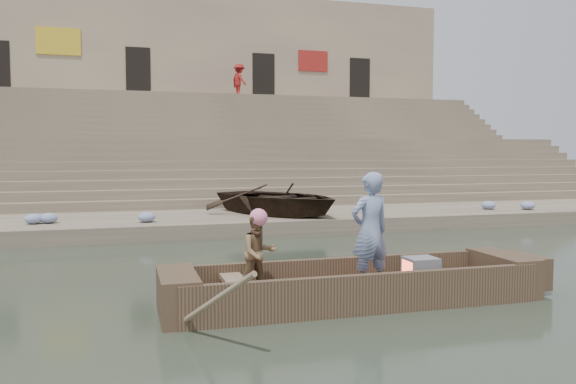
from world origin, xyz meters
name	(u,v)px	position (x,y,z in m)	size (l,w,h in m)	color
ground	(315,296)	(0.00, 0.00, 0.00)	(120.00, 120.00, 0.00)	#263125
lower_landing	(226,222)	(0.00, 8.00, 0.20)	(32.00, 4.00, 0.40)	gray
mid_landing	(195,172)	(0.00, 15.50, 1.40)	(32.00, 3.00, 2.80)	gray
upper_landing	(179,145)	(0.00, 22.50, 2.60)	(32.00, 3.00, 5.20)	gray
ghat_steps	(190,162)	(0.00, 17.19, 1.80)	(32.00, 11.00, 5.20)	gray
building_wall	(172,95)	(0.00, 26.50, 5.60)	(32.00, 5.07, 11.20)	tan
main_rowboat	(354,296)	(0.41, -0.54, 0.11)	(5.00, 1.30, 0.22)	brown
rowboat_trim	(367,282)	(0.63, -0.54, 0.31)	(6.04, 2.63, 1.80)	brown
standing_man	(370,231)	(0.60, -0.66, 1.07)	(0.62, 0.41, 1.71)	navy
rowing_man	(259,253)	(-0.99, -0.39, 0.78)	(0.55, 0.43, 1.13)	#297B44
television	(420,270)	(1.49, -0.54, 0.42)	(0.46, 0.42, 0.40)	slate
beached_rowboat	(278,199)	(1.51, 7.79, 0.85)	(3.13, 4.39, 0.91)	#2D2116
pedestrian	(239,80)	(3.26, 22.40, 6.10)	(1.17, 0.67, 1.81)	maroon
cloth_bundles	(272,212)	(1.16, 7.18, 0.53)	(14.93, 0.90, 0.26)	#3F5999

